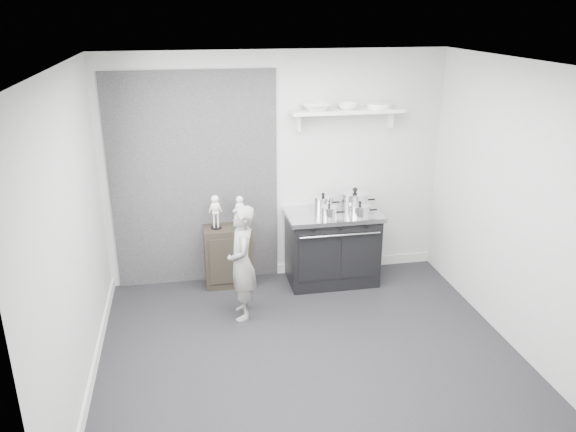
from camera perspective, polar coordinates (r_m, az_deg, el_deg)
The scene contains 15 objects.
ground at distance 5.55m, azimuth 2.11°, elevation -13.83°, with size 4.00×4.00×0.00m, color black.
room_shell at distance 4.95m, azimuth 0.97°, elevation 2.93°, with size 4.02×3.62×2.71m.
wall_shelf at distance 6.51m, azimuth 6.02°, elevation 10.45°, with size 1.30×0.26×0.24m.
stove at distance 6.73m, azimuth 4.48°, elevation -3.11°, with size 1.10×0.69×0.88m.
side_cabinet at distance 6.69m, azimuth -6.04°, elevation -4.06°, with size 0.56×0.33×0.73m, color black.
child at distance 5.89m, azimuth -4.70°, elevation -4.78°, with size 0.46×0.30×1.25m, color gray.
pot_back_left at distance 6.65m, azimuth 3.58°, elevation 1.40°, with size 0.32×0.24×0.20m.
pot_back_right at distance 6.71m, azimuth 6.78°, elevation 1.64°, with size 0.42×0.33×0.25m.
pot_front_right at distance 6.47m, azimuth 7.29°, elevation 0.61°, with size 0.33×0.24×0.18m.
pot_front_center at distance 6.37m, azimuth 4.21°, elevation 0.40°, with size 0.27×0.18×0.17m.
skeleton_full at distance 6.46m, azimuth -7.39°, elevation 0.68°, with size 0.13×0.08×0.46m, color silver, non-canonical shape.
skeleton_torso at distance 6.49m, azimuth -4.91°, elevation 0.70°, with size 0.12×0.08×0.43m, color silver, non-canonical shape.
bowl_large at distance 6.40m, azimuth 2.84°, elevation 11.02°, with size 0.33×0.33×0.08m, color white.
bowl_small at distance 6.50m, azimuth 6.07°, elevation 11.03°, with size 0.23×0.23×0.07m, color white.
plate_stack at distance 6.61m, azimuth 9.21°, elevation 11.00°, with size 0.28×0.28×0.06m, color white.
Camera 1 is at (-1.05, -4.47, 3.13)m, focal length 35.00 mm.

